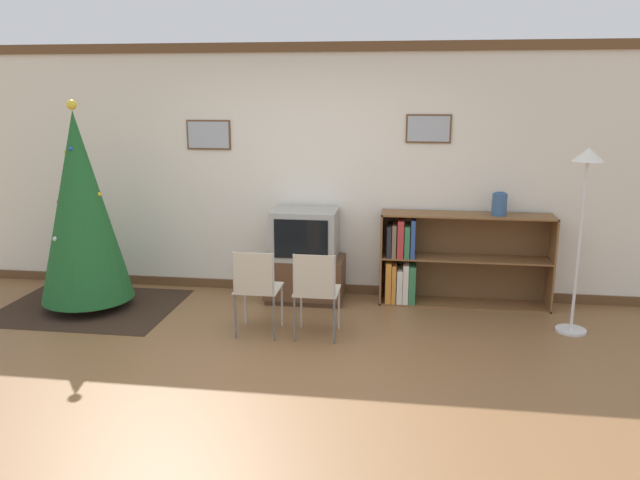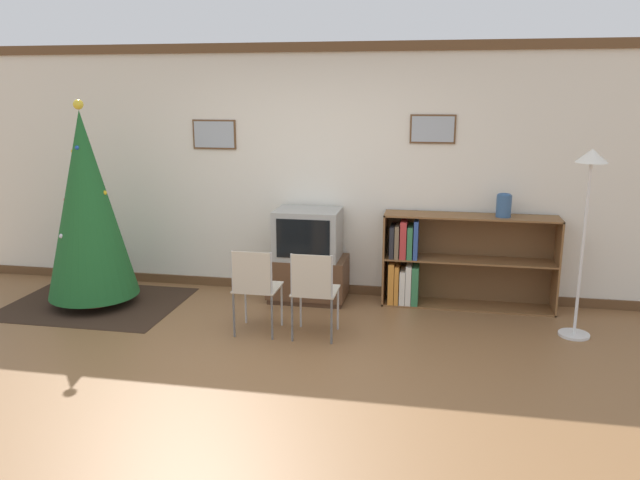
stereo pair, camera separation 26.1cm
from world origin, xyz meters
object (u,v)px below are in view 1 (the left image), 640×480
(television, at_px, (305,234))
(folding_chair_left, at_px, (256,287))
(folding_chair_right, at_px, (316,289))
(standing_lamp, at_px, (585,193))
(bookshelf, at_px, (435,261))
(christmas_tree, at_px, (81,208))
(tv_console, at_px, (305,278))
(vase, at_px, (499,204))

(television, bearing_deg, folding_chair_left, -104.38)
(folding_chair_right, distance_m, standing_lamp, 2.56)
(bookshelf, bearing_deg, christmas_tree, -169.44)
(tv_console, height_order, bookshelf, bookshelf)
(television, height_order, standing_lamp, standing_lamp)
(folding_chair_left, bearing_deg, bookshelf, 35.35)
(bookshelf, distance_m, vase, 0.88)
(tv_console, distance_m, folding_chair_left, 1.13)
(folding_chair_left, distance_m, bookshelf, 2.03)
(tv_console, xyz_separation_m, folding_chair_left, (-0.27, -1.07, 0.23))
(christmas_tree, height_order, television, christmas_tree)
(television, distance_m, bookshelf, 1.41)
(tv_console, relative_size, folding_chair_left, 1.01)
(tv_console, relative_size, bookshelf, 0.47)
(standing_lamp, bearing_deg, tv_console, 168.04)
(bookshelf, relative_size, standing_lamp, 1.02)
(christmas_tree, bearing_deg, vase, 8.72)
(folding_chair_right, height_order, bookshelf, bookshelf)
(bookshelf, xyz_separation_m, vase, (0.61, -0.02, 0.63))
(christmas_tree, distance_m, vase, 4.24)
(tv_console, relative_size, vase, 3.51)
(folding_chair_left, xyz_separation_m, standing_lamp, (2.90, 0.51, 0.85))
(television, relative_size, vase, 2.88)
(television, relative_size, folding_chair_right, 0.83)
(tv_console, xyz_separation_m, folding_chair_right, (0.27, -1.07, 0.23))
(television, distance_m, folding_chair_right, 1.13)
(tv_console, distance_m, television, 0.50)
(vase, bearing_deg, folding_chair_left, -153.12)
(folding_chair_right, relative_size, standing_lamp, 0.48)
(folding_chair_left, distance_m, vase, 2.61)
(tv_console, bearing_deg, folding_chair_right, -75.65)
(folding_chair_left, height_order, folding_chair_right, same)
(standing_lamp, bearing_deg, folding_chair_right, -167.74)
(television, distance_m, vase, 2.03)
(christmas_tree, distance_m, standing_lamp, 4.83)
(television, xyz_separation_m, standing_lamp, (2.63, -0.55, 0.59))
(television, bearing_deg, tv_console, 90.00)
(folding_chair_left, height_order, vase, vase)
(folding_chair_left, relative_size, standing_lamp, 0.48)
(christmas_tree, distance_m, tv_console, 2.41)
(television, xyz_separation_m, folding_chair_right, (0.27, -1.07, -0.26))
(folding_chair_left, xyz_separation_m, folding_chair_right, (0.55, 0.00, 0.00))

